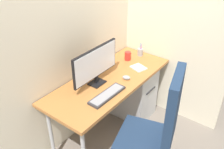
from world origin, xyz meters
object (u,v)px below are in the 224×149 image
(mouse, at_px, (126,78))
(notebook, at_px, (138,68))
(office_chair, at_px, (155,130))
(monitor, at_px, (96,64))
(keyboard, at_px, (107,95))
(coffee_mug, at_px, (128,56))
(filing_cabinet, at_px, (133,92))
(pen_holder, at_px, (140,52))

(mouse, relative_size, notebook, 0.52)
(office_chair, height_order, monitor, office_chair)
(monitor, height_order, mouse, monitor)
(keyboard, distance_m, coffee_mug, 0.78)
(filing_cabinet, relative_size, pen_holder, 3.75)
(keyboard, bearing_deg, mouse, 3.81)
(coffee_mug, bearing_deg, pen_holder, -16.94)
(office_chair, bearing_deg, pen_holder, 38.27)
(notebook, bearing_deg, pen_holder, 45.85)
(coffee_mug, bearing_deg, mouse, -147.73)
(keyboard, bearing_deg, filing_cabinet, 11.29)
(mouse, bearing_deg, notebook, -13.94)
(monitor, bearing_deg, keyboard, -115.94)
(filing_cabinet, bearing_deg, pen_holder, 15.87)
(filing_cabinet, height_order, coffee_mug, coffee_mug)
(filing_cabinet, xyz_separation_m, pen_holder, (0.21, 0.06, 0.47))
(keyboard, relative_size, mouse, 5.12)
(pen_holder, bearing_deg, keyboard, -167.65)
(mouse, distance_m, coffee_mug, 0.44)
(filing_cabinet, height_order, notebook, notebook)
(monitor, height_order, notebook, monitor)
(office_chair, distance_m, keyboard, 0.56)
(office_chair, relative_size, mouse, 14.65)
(notebook, relative_size, coffee_mug, 1.48)
(monitor, relative_size, coffee_mug, 5.72)
(filing_cabinet, xyz_separation_m, notebook, (-0.08, -0.10, 0.43))
(office_chair, xyz_separation_m, notebook, (0.66, 0.59, 0.11))
(mouse, relative_size, coffee_mug, 0.77)
(office_chair, relative_size, notebook, 7.62)
(filing_cabinet, xyz_separation_m, coffee_mug, (0.02, 0.12, 0.47))
(office_chair, height_order, notebook, office_chair)
(monitor, relative_size, notebook, 3.85)
(monitor, bearing_deg, notebook, -19.48)
(mouse, xyz_separation_m, pen_holder, (0.56, 0.18, 0.03))
(office_chair, relative_size, monitor, 1.98)
(office_chair, bearing_deg, notebook, 41.81)
(notebook, bearing_deg, office_chair, -121.02)
(keyboard, height_order, mouse, mouse)
(office_chair, distance_m, pen_holder, 1.22)
(pen_holder, bearing_deg, notebook, -151.32)
(mouse, height_order, notebook, mouse)
(pen_holder, relative_size, coffee_mug, 1.59)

